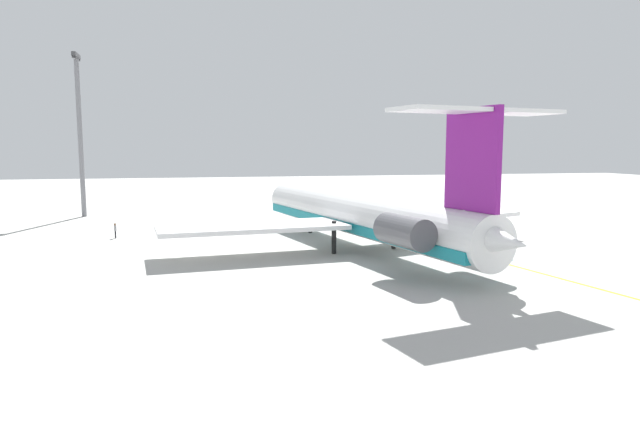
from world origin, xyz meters
TOP-DOWN VIEW (x-y plane):
  - ground at (0.00, 0.00)m, footprint 284.13×284.13m
  - main_jetliner at (-6.63, 8.41)m, footprint 45.00×40.09m
  - ground_crew_near_tail at (7.54, 33.72)m, footprint 0.38×0.28m
  - ground_crew_starboard at (18.20, -10.27)m, footprint 0.37×0.31m
  - safety_cone_nose at (20.84, -7.51)m, footprint 0.40×0.40m
  - taxiway_centreline at (-5.38, -0.19)m, footprint 92.35×16.88m
  - light_mast at (30.54, 40.88)m, footprint 4.00×0.70m

SIDE VIEW (x-z plane):
  - ground at x=0.00m, z-range 0.00..0.00m
  - taxiway_centreline at x=-5.38m, z-range 0.00..0.01m
  - safety_cone_nose at x=20.84m, z-range 0.00..0.55m
  - ground_crew_near_tail at x=7.54m, z-range 0.23..1.96m
  - ground_crew_starboard at x=18.20m, z-range 0.24..2.01m
  - main_jetliner at x=-6.63m, z-range -3.00..10.19m
  - light_mast at x=30.54m, z-range 1.20..25.12m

